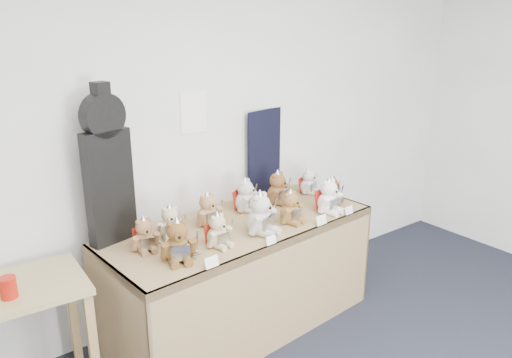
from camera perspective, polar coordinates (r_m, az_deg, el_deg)
room_shell at (r=3.66m, az=-7.13°, el=7.54°), size 6.00×6.00×6.00m
display_table at (r=3.59m, az=-0.97°, el=-8.11°), size 2.04×0.98×0.83m
guitar_case at (r=3.27m, az=-16.61°, el=1.33°), size 0.33×0.17×1.04m
navy_board at (r=4.13m, az=1.67°, el=3.23°), size 0.53×0.12×0.71m
red_cup at (r=3.02m, az=-26.46°, el=-11.04°), size 0.09×0.09×0.12m
teddy_front_far_left at (r=3.04m, az=-8.91°, el=-7.19°), size 0.24×0.23×0.30m
teddy_front_left at (r=3.21m, az=-4.36°, el=-6.01°), size 0.21×0.19×0.25m
teddy_front_centre at (r=3.38m, az=0.57°, el=-4.15°), size 0.27×0.26×0.33m
teddy_front_right at (r=3.57m, az=4.00°, el=-3.37°), size 0.22×0.20×0.27m
teddy_front_far_right at (r=3.78m, az=8.33°, el=-2.10°), size 0.25×0.21×0.30m
teddy_front_end at (r=4.02m, az=8.71°, el=-1.30°), size 0.19×0.19×0.23m
teddy_back_left at (r=3.37m, az=-9.76°, el=-5.03°), size 0.21×0.19×0.26m
teddy_back_centre_left at (r=3.53m, az=-5.49°, el=-3.67°), size 0.22×0.19×0.27m
teddy_back_centre_right at (r=3.77m, az=-1.17°, el=-2.03°), size 0.24×0.23×0.29m
teddy_back_right at (r=3.93m, az=2.54°, el=-1.17°), size 0.25×0.22×0.29m
teddy_back_end at (r=4.18m, az=6.01°, el=-0.40°), size 0.20×0.19×0.24m
teddy_back_far_left at (r=3.22m, az=-12.60°, el=-6.39°), size 0.20×0.17×0.25m
entry_card_a at (r=2.98m, az=-5.09°, el=-9.44°), size 0.09×0.03×0.07m
entry_card_b at (r=3.25m, az=1.73°, el=-7.00°), size 0.08×0.02×0.06m
entry_card_c at (r=3.57m, az=7.50°, el=-4.67°), size 0.10×0.03×0.07m
entry_card_d at (r=3.80m, az=10.58°, el=-3.54°), size 0.08×0.02×0.06m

